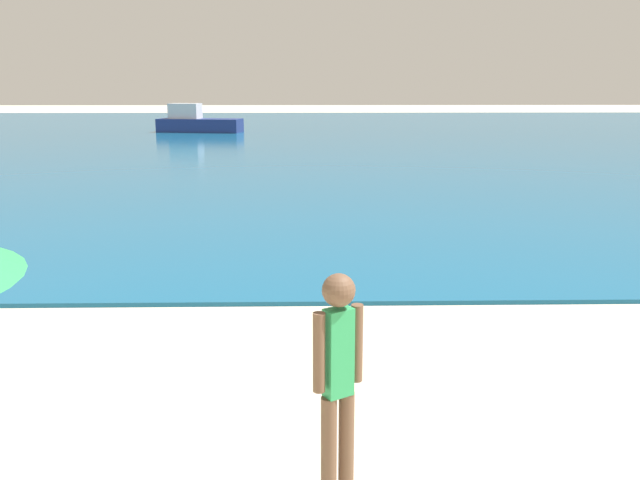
% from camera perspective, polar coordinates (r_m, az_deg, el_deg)
% --- Properties ---
extents(water, '(160.00, 60.00, 0.06)m').
position_cam_1_polar(water, '(37.91, -0.97, 9.23)').
color(water, '#14567F').
rests_on(water, ground).
extents(person_standing, '(0.32, 0.23, 1.58)m').
position_cam_1_polar(person_standing, '(4.25, 1.59, -11.85)').
color(person_standing, brown).
rests_on(person_standing, ground).
extents(boat_far, '(5.06, 2.41, 1.65)m').
position_cam_1_polar(boat_far, '(39.59, -10.69, 10.05)').
color(boat_far, navy).
rests_on(boat_far, water).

